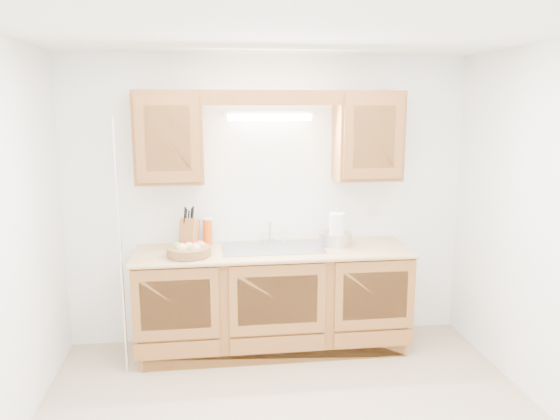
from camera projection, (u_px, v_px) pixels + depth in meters
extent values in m
plane|color=white|center=(297.00, 31.00, 3.10)|extent=(3.50, 3.50, 0.00)
cube|color=white|center=(269.00, 201.00, 4.80)|extent=(3.50, 0.02, 2.50)
cube|color=white|center=(365.00, 353.00, 1.88)|extent=(3.50, 0.02, 2.50)
cube|color=white|center=(560.00, 235.00, 3.56)|extent=(0.02, 3.00, 2.50)
cube|color=#A76530|center=(273.00, 300.00, 4.66)|extent=(2.20, 0.60, 0.86)
cube|color=tan|center=(273.00, 251.00, 4.56)|extent=(2.30, 0.63, 0.04)
cube|color=#A76530|center=(169.00, 137.00, 4.42)|extent=(0.55, 0.33, 0.75)
cube|color=#A76530|center=(368.00, 136.00, 4.63)|extent=(0.55, 0.33, 0.75)
cube|color=#A76530|center=(273.00, 98.00, 4.32)|extent=(2.20, 0.05, 0.12)
cylinder|color=white|center=(270.00, 117.00, 4.56)|extent=(0.70, 0.05, 0.05)
cube|color=white|center=(269.00, 114.00, 4.58)|extent=(0.76, 0.06, 0.05)
cube|color=#9E9EA3|center=(273.00, 248.00, 4.58)|extent=(0.84, 0.46, 0.01)
cube|color=#9E9EA3|center=(248.00, 258.00, 4.57)|extent=(0.39, 0.40, 0.16)
cube|color=#9E9EA3|center=(297.00, 256.00, 4.62)|extent=(0.39, 0.40, 0.16)
cylinder|color=silver|center=(270.00, 240.00, 4.77)|extent=(0.06, 0.06, 0.04)
cylinder|color=silver|center=(270.00, 231.00, 4.75)|extent=(0.02, 0.02, 0.16)
cylinder|color=silver|center=(271.00, 222.00, 4.69)|extent=(0.02, 0.12, 0.02)
cylinder|color=white|center=(284.00, 235.00, 4.78)|extent=(0.03, 0.03, 0.12)
cylinder|color=silver|center=(120.00, 250.00, 4.14)|extent=(0.03, 0.03, 2.00)
cube|color=white|center=(373.00, 210.00, 4.93)|extent=(0.08, 0.01, 0.12)
cylinder|color=olive|center=(189.00, 251.00, 4.35)|extent=(0.42, 0.42, 0.07)
sphere|color=#D8C67F|center=(181.00, 249.00, 4.29)|extent=(0.09, 0.09, 0.09)
sphere|color=#D8C67F|center=(195.00, 249.00, 4.30)|extent=(0.09, 0.09, 0.09)
sphere|color=tan|center=(200.00, 246.00, 4.39)|extent=(0.08, 0.08, 0.08)
sphere|color=#A71E13|center=(187.00, 246.00, 4.39)|extent=(0.08, 0.08, 0.08)
sphere|color=#72A53F|center=(177.00, 247.00, 4.36)|extent=(0.08, 0.08, 0.08)
sphere|color=#D8C67F|center=(189.00, 248.00, 4.33)|extent=(0.09, 0.09, 0.09)
sphere|color=#A71E13|center=(193.00, 245.00, 4.43)|extent=(0.07, 0.07, 0.07)
cube|color=#A76530|center=(189.00, 233.00, 4.58)|extent=(0.18, 0.23, 0.28)
cylinder|color=black|center=(185.00, 217.00, 4.52)|extent=(0.03, 0.04, 0.10)
cylinder|color=black|center=(189.00, 216.00, 4.53)|extent=(0.03, 0.04, 0.10)
cylinder|color=black|center=(193.00, 216.00, 4.53)|extent=(0.03, 0.04, 0.10)
cylinder|color=black|center=(186.00, 215.00, 4.57)|extent=(0.03, 0.04, 0.10)
cylinder|color=black|center=(191.00, 214.00, 4.57)|extent=(0.03, 0.04, 0.10)
cylinder|color=black|center=(185.00, 213.00, 4.60)|extent=(0.03, 0.04, 0.10)
cylinder|color=black|center=(193.00, 212.00, 4.60)|extent=(0.03, 0.04, 0.10)
cylinder|color=#D94E0C|center=(208.00, 232.00, 4.66)|extent=(0.08, 0.08, 0.23)
cylinder|color=white|center=(207.00, 219.00, 4.63)|extent=(0.08, 0.08, 0.01)
imported|color=blue|center=(208.00, 234.00, 4.70)|extent=(0.08, 0.08, 0.17)
cube|color=#CC333F|center=(340.00, 239.00, 4.89)|extent=(0.10, 0.07, 0.01)
cube|color=green|center=(340.00, 238.00, 4.89)|extent=(0.10, 0.07, 0.02)
cylinder|color=silver|center=(336.00, 246.00, 4.62)|extent=(0.17, 0.17, 0.01)
cylinder|color=silver|center=(337.00, 228.00, 4.59)|extent=(0.02, 0.02, 0.33)
cylinder|color=white|center=(337.00, 230.00, 4.59)|extent=(0.17, 0.17, 0.28)
sphere|color=silver|center=(337.00, 208.00, 4.56)|extent=(0.02, 0.02, 0.02)
cylinder|color=silver|center=(335.00, 238.00, 4.68)|extent=(0.36, 0.36, 0.11)
sphere|color=#A71E13|center=(332.00, 232.00, 4.67)|extent=(0.08, 0.08, 0.08)
sphere|color=#A71E13|center=(338.00, 232.00, 4.70)|extent=(0.08, 0.08, 0.08)
sphere|color=#A71E13|center=(336.00, 233.00, 4.64)|extent=(0.08, 0.08, 0.08)
sphere|color=#A71E13|center=(341.00, 233.00, 4.66)|extent=(0.08, 0.08, 0.08)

